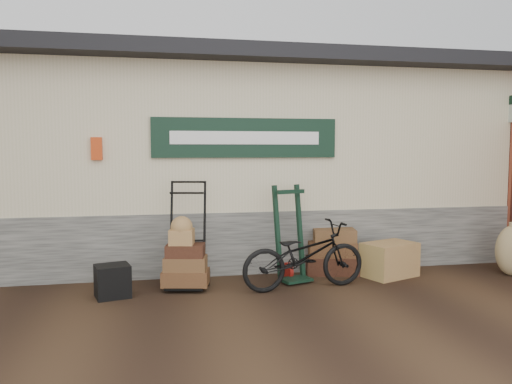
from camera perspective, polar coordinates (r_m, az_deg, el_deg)
ground at (r=6.36m, az=3.12°, el=-11.45°), size 80.00×80.00×0.00m
station_building at (r=8.79m, az=-1.27°, el=3.74°), size 14.40×4.10×3.20m
porter_trolley at (r=6.56m, az=-7.88°, el=-4.70°), size 0.80×0.66×1.40m
green_barrow at (r=6.81m, az=3.97°, el=-4.75°), size 0.57×0.52×1.30m
suitcase_stack at (r=7.34m, az=8.66°, el=-6.64°), size 0.82×0.60×0.66m
wicker_hamper at (r=7.34m, az=15.01°, el=-7.47°), size 0.86×0.71×0.48m
black_trunk at (r=6.38m, az=-16.08°, el=-9.75°), size 0.47×0.43×0.40m
bicycle at (r=6.45m, az=5.51°, el=-6.82°), size 0.78×1.72×0.97m
burlap_sack_left at (r=7.99m, az=27.22°, el=-5.97°), size 0.54×0.49×0.72m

